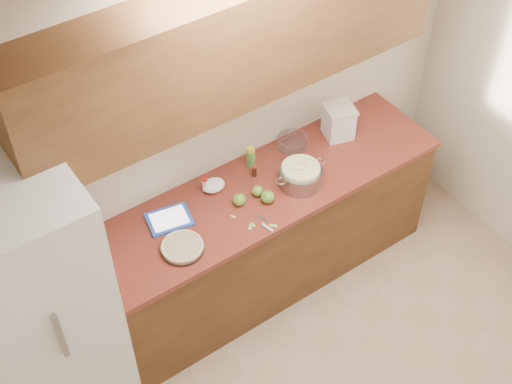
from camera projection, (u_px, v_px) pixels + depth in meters
room_shell at (431, 322)px, 3.35m from camera, size 3.60×3.60×3.60m
counter_run at (253, 241)px, 4.79m from camera, size 2.64×0.68×0.92m
upper_cabinets at (235, 43)px, 3.81m from camera, size 2.60×0.34×0.70m
fridge at (40, 309)px, 3.88m from camera, size 0.70×0.70×1.80m
pie at (182, 247)px, 4.13m from camera, size 0.26×0.26×0.04m
colander at (301, 175)px, 4.48m from camera, size 0.37×0.28×0.14m
flour_canister at (339, 121)px, 4.76m from camera, size 0.24×0.24×0.24m
tablet at (169, 219)px, 4.30m from camera, size 0.30×0.25×0.02m
paring_knife at (267, 226)px, 4.26m from camera, size 0.05×0.18×0.02m
lemon_bottle at (251, 157)px, 4.58m from camera, size 0.06×0.06×0.15m
cinnamon_shaker at (205, 184)px, 4.45m from camera, size 0.04×0.04×0.10m
vanilla_bottle at (254, 171)px, 4.54m from camera, size 0.03×0.03×0.08m
mixing_bowl at (292, 142)px, 4.74m from camera, size 0.21×0.21×0.08m
paper_towel at (213, 185)px, 4.47m from camera, size 0.17×0.14×0.06m
apple_left at (239, 200)px, 4.37m from camera, size 0.08×0.08×0.09m
apple_center at (258, 191)px, 4.43m from camera, size 0.07×0.07×0.08m
apple_front at (268, 197)px, 4.38m from camera, size 0.08×0.08×0.10m
peel_a at (253, 225)px, 4.28m from camera, size 0.02×0.04×0.00m
peel_b at (273, 226)px, 4.27m from camera, size 0.05×0.05×0.00m
peel_c at (233, 217)px, 4.32m from camera, size 0.03×0.04×0.00m
peel_d at (250, 227)px, 4.27m from camera, size 0.05×0.05×0.00m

